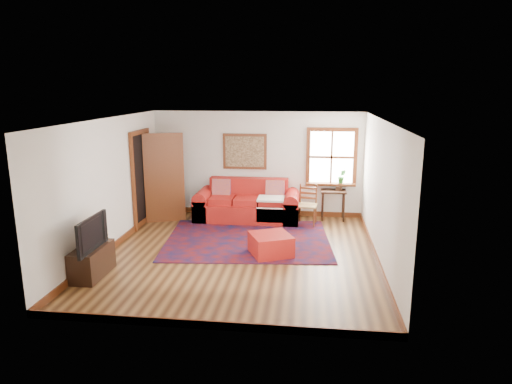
# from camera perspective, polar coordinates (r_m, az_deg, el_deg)

# --- Properties ---
(ground) EXTENTS (5.50, 5.50, 0.00)m
(ground) POSITION_cam_1_polar(r_m,az_deg,el_deg) (8.63, -1.96, -7.74)
(ground) COLOR #412411
(ground) RESTS_ON ground
(room_envelope) EXTENTS (5.04, 5.54, 2.52)m
(room_envelope) POSITION_cam_1_polar(r_m,az_deg,el_deg) (8.21, -2.03, 3.14)
(room_envelope) COLOR silver
(room_envelope) RESTS_ON ground
(window) EXTENTS (1.18, 0.20, 1.38)m
(window) POSITION_cam_1_polar(r_m,az_deg,el_deg) (10.83, 9.56, 3.58)
(window) COLOR white
(window) RESTS_ON ground
(doorway) EXTENTS (0.89, 1.08, 2.14)m
(doorway) POSITION_cam_1_polar(r_m,az_deg,el_deg) (10.54, -12.46, 1.84)
(doorway) COLOR black
(doorway) RESTS_ON ground
(framed_artwork) EXTENTS (1.05, 0.07, 0.85)m
(framed_artwork) POSITION_cam_1_polar(r_m,az_deg,el_deg) (10.90, -1.42, 5.07)
(framed_artwork) COLOR #652F15
(framed_artwork) RESTS_ON ground
(persian_rug) EXTENTS (3.51, 2.92, 0.02)m
(persian_rug) POSITION_cam_1_polar(r_m,az_deg,el_deg) (9.38, -1.02, -5.95)
(persian_rug) COLOR #5A0C0D
(persian_rug) RESTS_ON ground
(red_leather_sofa) EXTENTS (2.41, 0.99, 0.94)m
(red_leather_sofa) POSITION_cam_1_polar(r_m,az_deg,el_deg) (10.71, -1.05, -1.82)
(red_leather_sofa) COLOR #B01B16
(red_leather_sofa) RESTS_ON ground
(red_ottoman) EXTENTS (0.92, 0.92, 0.40)m
(red_ottoman) POSITION_cam_1_polar(r_m,az_deg,el_deg) (8.51, 1.86, -6.61)
(red_ottoman) COLOR #B01B16
(red_ottoman) RESTS_ON ground
(side_table) EXTENTS (0.58, 0.44, 0.70)m
(side_table) POSITION_cam_1_polar(r_m,az_deg,el_deg) (10.81, 9.65, -0.42)
(side_table) COLOR black
(side_table) RESTS_ON ground
(ladder_back_chair) EXTENTS (0.47, 0.45, 0.91)m
(ladder_back_chair) POSITION_cam_1_polar(r_m,az_deg,el_deg) (10.34, 6.44, -1.43)
(ladder_back_chair) COLOR tan
(ladder_back_chair) RESTS_ON ground
(media_cabinet) EXTENTS (0.41, 0.91, 0.50)m
(media_cabinet) POSITION_cam_1_polar(r_m,az_deg,el_deg) (8.07, -19.80, -8.15)
(media_cabinet) COLOR black
(media_cabinet) RESTS_ON ground
(television) EXTENTS (0.13, 0.96, 0.56)m
(television) POSITION_cam_1_polar(r_m,az_deg,el_deg) (7.77, -20.43, -4.88)
(television) COLOR black
(television) RESTS_ON media_cabinet
(candle_hurricane) EXTENTS (0.12, 0.12, 0.18)m
(candle_hurricane) POSITION_cam_1_polar(r_m,az_deg,el_deg) (8.28, -18.43, -5.04)
(candle_hurricane) COLOR silver
(candle_hurricane) RESTS_ON media_cabinet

